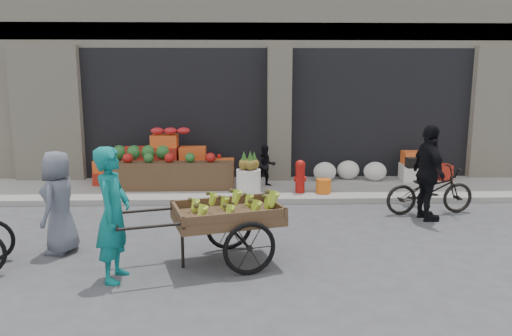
{
  "coord_description": "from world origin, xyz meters",
  "views": [
    {
      "loc": [
        -0.9,
        -6.83,
        2.65
      ],
      "look_at": [
        -0.66,
        1.25,
        1.1
      ],
      "focal_mm": 35.0,
      "sensor_mm": 36.0,
      "label": 1
    }
  ],
  "objects_px": {
    "vendor_grey": "(59,202)",
    "bicycle": "(430,191)",
    "banana_cart": "(224,212)",
    "cyclist": "(429,173)",
    "fire_hydrant": "(300,175)",
    "pineapple_bin": "(249,181)",
    "orange_bucket": "(324,186)",
    "seated_person": "(266,166)",
    "vendor_woman": "(113,214)"
  },
  "relations": [
    {
      "from": "vendor_grey",
      "to": "bicycle",
      "type": "height_order",
      "value": "vendor_grey"
    },
    {
      "from": "banana_cart",
      "to": "cyclist",
      "type": "bearing_deg",
      "value": 12.55
    },
    {
      "from": "cyclist",
      "to": "fire_hydrant",
      "type": "bearing_deg",
      "value": 45.27
    },
    {
      "from": "pineapple_bin",
      "to": "cyclist",
      "type": "xyz_separation_m",
      "value": [
        3.22,
        -1.73,
        0.51
      ]
    },
    {
      "from": "banana_cart",
      "to": "vendor_grey",
      "type": "distance_m",
      "value": 2.5
    },
    {
      "from": "pineapple_bin",
      "to": "bicycle",
      "type": "height_order",
      "value": "bicycle"
    },
    {
      "from": "cyclist",
      "to": "orange_bucket",
      "type": "bearing_deg",
      "value": 38.49
    },
    {
      "from": "vendor_grey",
      "to": "bicycle",
      "type": "bearing_deg",
      "value": 113.12
    },
    {
      "from": "fire_hydrant",
      "to": "cyclist",
      "type": "height_order",
      "value": "cyclist"
    },
    {
      "from": "pineapple_bin",
      "to": "vendor_grey",
      "type": "distance_m",
      "value": 4.32
    },
    {
      "from": "orange_bucket",
      "to": "vendor_grey",
      "type": "xyz_separation_m",
      "value": [
        -4.45,
        -3.12,
        0.5
      ]
    },
    {
      "from": "pineapple_bin",
      "to": "banana_cart",
      "type": "xyz_separation_m",
      "value": [
        -0.4,
        -3.74,
        0.38
      ]
    },
    {
      "from": "seated_person",
      "to": "banana_cart",
      "type": "bearing_deg",
      "value": -110.48
    },
    {
      "from": "bicycle",
      "to": "cyclist",
      "type": "bearing_deg",
      "value": 147.07
    },
    {
      "from": "fire_hydrant",
      "to": "banana_cart",
      "type": "height_order",
      "value": "banana_cart"
    },
    {
      "from": "orange_bucket",
      "to": "vendor_grey",
      "type": "relative_size",
      "value": 0.21
    },
    {
      "from": "pineapple_bin",
      "to": "seated_person",
      "type": "height_order",
      "value": "seated_person"
    },
    {
      "from": "banana_cart",
      "to": "bicycle",
      "type": "xyz_separation_m",
      "value": [
        3.82,
        2.41,
        -0.3
      ]
    },
    {
      "from": "fire_hydrant",
      "to": "orange_bucket",
      "type": "relative_size",
      "value": 2.22
    },
    {
      "from": "pineapple_bin",
      "to": "orange_bucket",
      "type": "relative_size",
      "value": 1.62
    },
    {
      "from": "bicycle",
      "to": "cyclist",
      "type": "relative_size",
      "value": 0.98
    },
    {
      "from": "seated_person",
      "to": "banana_cart",
      "type": "xyz_separation_m",
      "value": [
        -0.8,
        -4.34,
        0.17
      ]
    },
    {
      "from": "orange_bucket",
      "to": "seated_person",
      "type": "xyz_separation_m",
      "value": [
        -1.2,
        0.7,
        0.31
      ]
    },
    {
      "from": "fire_hydrant",
      "to": "bicycle",
      "type": "bearing_deg",
      "value": -28.86
    },
    {
      "from": "seated_person",
      "to": "vendor_grey",
      "type": "height_order",
      "value": "vendor_grey"
    },
    {
      "from": "pineapple_bin",
      "to": "bicycle",
      "type": "xyz_separation_m",
      "value": [
        3.42,
        -1.33,
        0.08
      ]
    },
    {
      "from": "seated_person",
      "to": "bicycle",
      "type": "height_order",
      "value": "seated_person"
    },
    {
      "from": "seated_person",
      "to": "banana_cart",
      "type": "relative_size",
      "value": 0.35
    },
    {
      "from": "vendor_grey",
      "to": "cyclist",
      "type": "height_order",
      "value": "cyclist"
    },
    {
      "from": "orange_bucket",
      "to": "vendor_grey",
      "type": "bearing_deg",
      "value": -144.96
    },
    {
      "from": "banana_cart",
      "to": "cyclist",
      "type": "distance_m",
      "value": 4.14
    },
    {
      "from": "vendor_woman",
      "to": "fire_hydrant",
      "type": "bearing_deg",
      "value": -29.91
    },
    {
      "from": "seated_person",
      "to": "vendor_grey",
      "type": "distance_m",
      "value": 5.02
    },
    {
      "from": "fire_hydrant",
      "to": "vendor_grey",
      "type": "height_order",
      "value": "vendor_grey"
    },
    {
      "from": "bicycle",
      "to": "pineapple_bin",
      "type": "bearing_deg",
      "value": 62.41
    },
    {
      "from": "vendor_woman",
      "to": "seated_person",
      "type": "bearing_deg",
      "value": -19.7
    },
    {
      "from": "pineapple_bin",
      "to": "vendor_woman",
      "type": "relative_size",
      "value": 0.3
    },
    {
      "from": "fire_hydrant",
      "to": "bicycle",
      "type": "height_order",
      "value": "bicycle"
    },
    {
      "from": "pineapple_bin",
      "to": "fire_hydrant",
      "type": "distance_m",
      "value": 1.11
    },
    {
      "from": "banana_cart",
      "to": "bicycle",
      "type": "bearing_deg",
      "value": 15.76
    },
    {
      "from": "vendor_grey",
      "to": "bicycle",
      "type": "relative_size",
      "value": 0.89
    },
    {
      "from": "fire_hydrant",
      "to": "orange_bucket",
      "type": "xyz_separation_m",
      "value": [
        0.5,
        -0.05,
        -0.23
      ]
    },
    {
      "from": "vendor_grey",
      "to": "bicycle",
      "type": "xyz_separation_m",
      "value": [
        6.27,
        1.89,
        -0.32
      ]
    },
    {
      "from": "vendor_grey",
      "to": "cyclist",
      "type": "xyz_separation_m",
      "value": [
        6.07,
        1.49,
        0.11
      ]
    },
    {
      "from": "fire_hydrant",
      "to": "vendor_grey",
      "type": "relative_size",
      "value": 0.46
    },
    {
      "from": "fire_hydrant",
      "to": "bicycle",
      "type": "relative_size",
      "value": 0.41
    },
    {
      "from": "vendor_woman",
      "to": "cyclist",
      "type": "height_order",
      "value": "same"
    },
    {
      "from": "bicycle",
      "to": "cyclist",
      "type": "distance_m",
      "value": 0.62
    },
    {
      "from": "orange_bucket",
      "to": "banana_cart",
      "type": "bearing_deg",
      "value": -118.84
    },
    {
      "from": "pineapple_bin",
      "to": "vendor_woman",
      "type": "bearing_deg",
      "value": -112.8
    }
  ]
}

